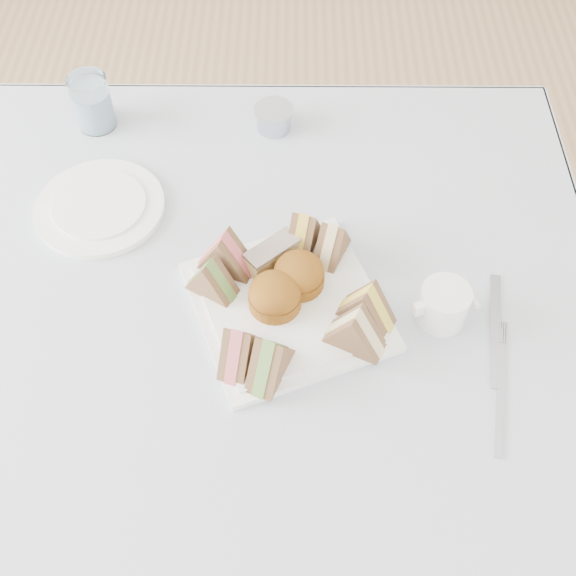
{
  "coord_description": "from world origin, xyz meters",
  "views": [
    {
      "loc": [
        0.06,
        -0.54,
        1.59
      ],
      "look_at": [
        0.05,
        0.03,
        0.8
      ],
      "focal_mm": 45.0,
      "sensor_mm": 36.0,
      "label": 1
    }
  ],
  "objects_px": {
    "serving_plate": "(288,306)",
    "water_glass": "(92,102)",
    "table": "(259,436)",
    "creamer_jug": "(443,305)"
  },
  "relations": [
    {
      "from": "table",
      "to": "water_glass",
      "type": "bearing_deg",
      "value": 124.28
    },
    {
      "from": "water_glass",
      "to": "serving_plate",
      "type": "bearing_deg",
      "value": -49.13
    },
    {
      "from": "serving_plate",
      "to": "water_glass",
      "type": "distance_m",
      "value": 0.5
    },
    {
      "from": "serving_plate",
      "to": "water_glass",
      "type": "bearing_deg",
      "value": 109.46
    },
    {
      "from": "table",
      "to": "creamer_jug",
      "type": "distance_m",
      "value": 0.48
    },
    {
      "from": "table",
      "to": "serving_plate",
      "type": "distance_m",
      "value": 0.39
    },
    {
      "from": "serving_plate",
      "to": "table",
      "type": "bearing_deg",
      "value": -174.89
    },
    {
      "from": "table",
      "to": "serving_plate",
      "type": "xyz_separation_m",
      "value": [
        0.05,
        0.03,
        0.38
      ]
    },
    {
      "from": "creamer_jug",
      "to": "water_glass",
      "type": "bearing_deg",
      "value": 122.82
    },
    {
      "from": "creamer_jug",
      "to": "table",
      "type": "bearing_deg",
      "value": 161.66
    }
  ]
}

